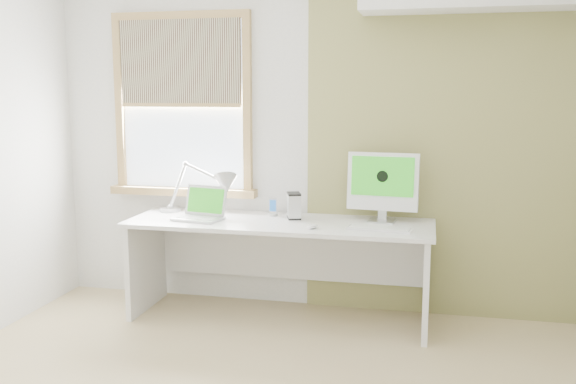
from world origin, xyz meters
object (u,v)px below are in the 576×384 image
(desk, at_px, (281,246))
(desk_lamp, at_px, (215,188))
(laptop, at_px, (201,211))
(external_drive, at_px, (294,206))
(imac, at_px, (383,183))

(desk, relative_size, desk_lamp, 3.18)
(laptop, relative_size, external_drive, 1.99)
(laptop, relative_size, imac, 0.74)
(desk, height_order, laptop, laptop)
(imac, bearing_deg, desk_lamp, -179.01)
(desk_lamp, distance_m, laptop, 0.23)
(desk_lamp, distance_m, imac, 1.26)
(desk_lamp, xyz_separation_m, imac, (1.26, 0.02, 0.07))
(desk, distance_m, external_drive, 0.31)
(desk, height_order, external_drive, external_drive)
(desk, bearing_deg, laptop, -170.56)
(external_drive, height_order, imac, imac)
(desk_lamp, bearing_deg, desk, -8.33)
(external_drive, bearing_deg, imac, 3.47)
(desk, relative_size, external_drive, 11.52)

